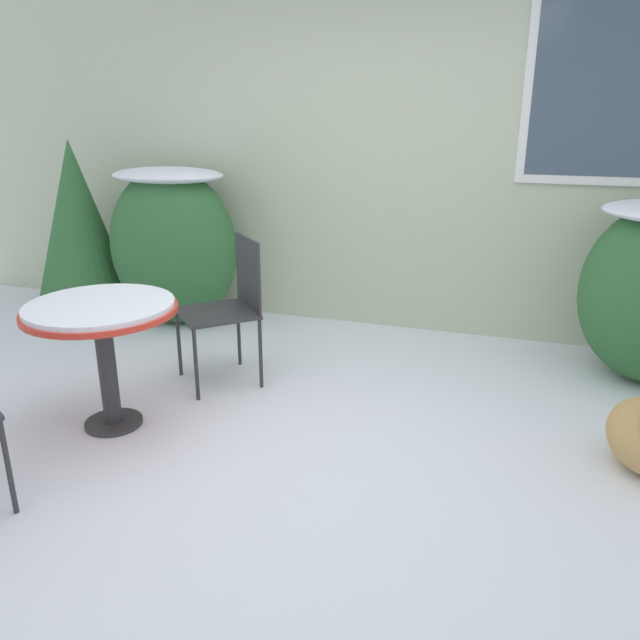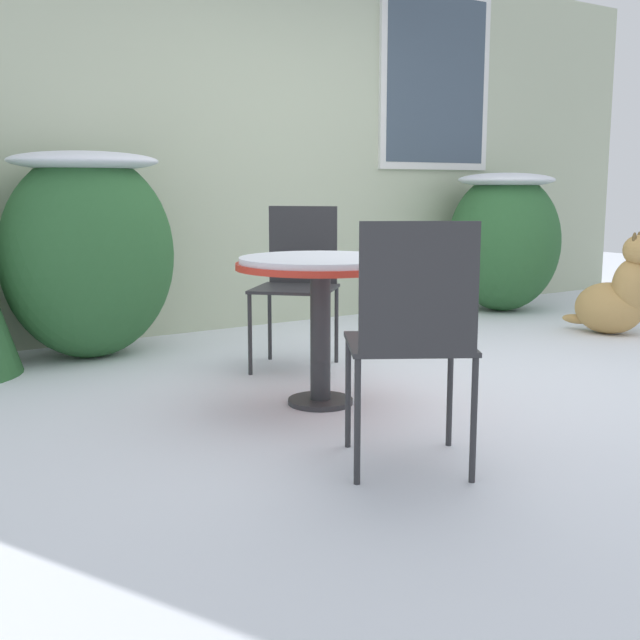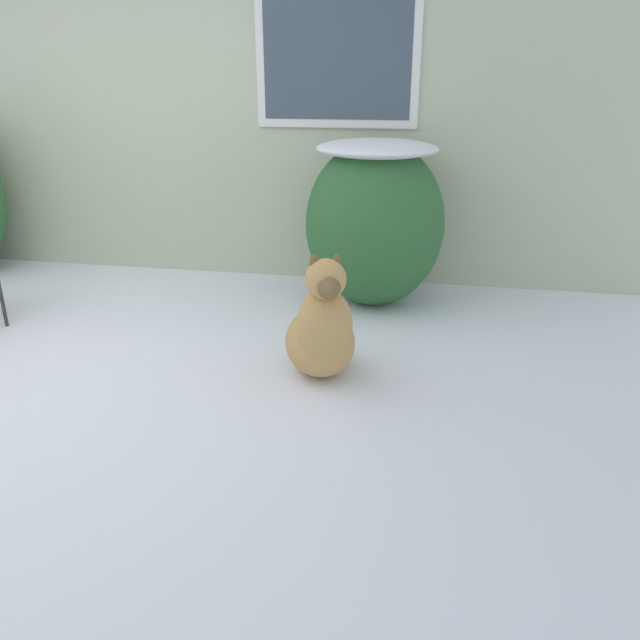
% 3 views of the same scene
% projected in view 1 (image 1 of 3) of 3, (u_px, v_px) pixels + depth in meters
% --- Properties ---
extents(ground_plane, '(16.00, 16.00, 0.00)m').
position_uv_depth(ground_plane, '(284.00, 454.00, 3.27)').
color(ground_plane, white).
extents(house_wall, '(8.00, 0.10, 2.83)m').
position_uv_depth(house_wall, '(397.00, 146.00, 4.74)').
color(house_wall, '#B2BC9E').
rests_on(house_wall, ground_plane).
extents(shrub_left, '(1.08, 0.76, 1.28)m').
position_uv_depth(shrub_left, '(173.00, 243.00, 5.07)').
color(shrub_left, '#2D6033').
rests_on(shrub_left, ground_plane).
extents(evergreen_bush, '(0.87, 0.87, 1.48)m').
position_uv_depth(evergreen_bush, '(79.00, 229.00, 5.28)').
color(evergreen_bush, '#2D6033').
rests_on(evergreen_bush, ground_plane).
extents(patio_table, '(0.82, 0.82, 0.73)m').
position_uv_depth(patio_table, '(102.00, 323.00, 3.38)').
color(patio_table, '#2D2D30').
rests_on(patio_table, ground_plane).
extents(patio_chair_near_table, '(0.65, 0.65, 0.95)m').
position_uv_depth(patio_chair_near_table, '(229.00, 303.00, 4.01)').
color(patio_chair_near_table, '#2D2D30').
rests_on(patio_chair_near_table, ground_plane).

